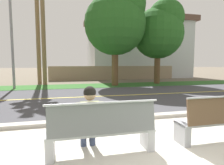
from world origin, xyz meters
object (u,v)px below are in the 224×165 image
bench_right (222,120)px  streetlamp (12,24)px  bench_left (102,130)px  shade_tree_left (117,20)px  shade_tree_centre (160,30)px  seated_person_olive (89,117)px

bench_right → streetlamp: 12.94m
bench_left → bench_right: (2.57, 0.00, 0.00)m
bench_left → streetlamp: bearing=110.1°
shade_tree_left → shade_tree_centre: 3.81m
streetlamp → shade_tree_left: shade_tree_left is taller
seated_person_olive → streetlamp: (-3.67, 10.42, 3.49)m
seated_person_olive → shade_tree_centre: 13.54m
shade_tree_left → shade_tree_centre: size_ratio=1.10×
bench_left → shade_tree_left: (3.19, 10.51, 4.38)m
bench_right → seated_person_olive: bearing=176.4°
bench_right → shade_tree_left: shade_tree_left is taller
bench_right → streetlamp: streetlamp is taller
shade_tree_left → shade_tree_centre: bearing=8.7°
seated_person_olive → bench_right: bearing=-3.6°
bench_left → seated_person_olive: (-0.20, 0.17, 0.21)m
streetlamp → seated_person_olive: bearing=-70.6°
seated_person_olive → shade_tree_centre: (7.13, 10.90, 3.70)m
bench_right → streetlamp: bearing=121.3°
bench_right → shade_tree_left: bearing=86.6°
seated_person_olive → streetlamp: size_ratio=0.17×
bench_right → shade_tree_centre: 12.53m
bench_right → shade_tree_centre: bearing=68.5°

